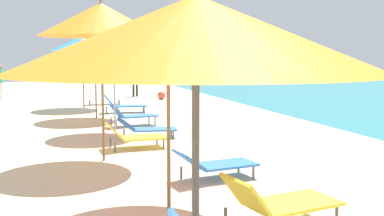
# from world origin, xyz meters

# --- Properties ---
(umbrella_second) EXTENTS (2.29, 2.29, 2.45)m
(umbrella_second) POSITION_xyz_m (-1.05, 3.30, 2.15)
(umbrella_second) COLOR #4C4C51
(umbrella_second) RESTS_ON ground
(umbrella_third) EXTENTS (2.20, 2.20, 2.55)m
(umbrella_third) POSITION_xyz_m (-0.52, 6.38, 2.19)
(umbrella_third) COLOR olive
(umbrella_third) RESTS_ON ground
(lounger_third_shoreside) EXTENTS (1.43, 0.79, 0.51)m
(lounger_third_shoreside) POSITION_xyz_m (0.54, 7.66, 0.26)
(lounger_third_shoreside) COLOR blue
(lounger_third_shoreside) RESTS_ON ground
(lounger_third_inland) EXTENTS (1.49, 0.91, 0.68)m
(lounger_third_inland) POSITION_xyz_m (0.57, 5.36, 0.33)
(lounger_third_inland) COLOR yellow
(lounger_third_inland) RESTS_ON ground
(umbrella_fourth) EXTENTS (2.35, 2.35, 3.08)m
(umbrella_fourth) POSITION_xyz_m (-1.11, 9.53, 2.70)
(umbrella_fourth) COLOR olive
(umbrella_fourth) RESTS_ON ground
(lounger_fourth_shoreside) EXTENTS (1.33, 0.75, 0.56)m
(lounger_fourth_shoreside) POSITION_xyz_m (-0.34, 10.60, 0.28)
(lounger_fourth_shoreside) COLOR yellow
(lounger_fourth_shoreside) RESTS_ON ground
(umbrella_fifth) EXTENTS (2.10, 2.10, 2.70)m
(umbrella_fifth) POSITION_xyz_m (-0.53, 12.80, 2.40)
(umbrella_fifth) COLOR silver
(umbrella_fifth) RESTS_ON ground
(lounger_fifth_shoreside) EXTENTS (1.44, 0.84, 0.68)m
(lounger_fifth_shoreside) POSITION_xyz_m (0.08, 13.89, 0.34)
(lounger_fifth_shoreside) COLOR blue
(lounger_fifth_shoreside) RESTS_ON ground
(lounger_fifth_inland) EXTENTS (1.53, 0.77, 0.52)m
(lounger_fifth_inland) POSITION_xyz_m (0.14, 11.84, 0.25)
(lounger_fifth_inland) COLOR blue
(lounger_fifth_inland) RESTS_ON ground
(umbrella_sixth) EXTENTS (2.47, 2.47, 2.62)m
(umbrella_sixth) POSITION_xyz_m (-0.80, 15.90, 2.33)
(umbrella_sixth) COLOR olive
(umbrella_sixth) RESTS_ON ground
(lounger_sixth_shoreside) EXTENTS (1.55, 0.67, 0.66)m
(lounger_sixth_shoreside) POSITION_xyz_m (0.27, 17.18, 0.30)
(lounger_sixth_shoreside) COLOR blue
(lounger_sixth_shoreside) RESTS_ON ground
(umbrella_farthest) EXTENTS (2.44, 2.44, 2.87)m
(umbrella_farthest) POSITION_xyz_m (-1.06, 19.13, 2.53)
(umbrella_farthest) COLOR olive
(umbrella_farthest) RESTS_ON ground
(lounger_farthest_shoreside) EXTENTS (1.42, 0.68, 0.61)m
(lounger_farthest_shoreside) POSITION_xyz_m (-0.20, 20.34, 0.27)
(lounger_farthest_shoreside) COLOR white
(lounger_farthest_shoreside) RESTS_ON ground
(person_walking_near) EXTENTS (0.31, 0.40, 1.66)m
(person_walking_near) POSITION_xyz_m (-4.60, 23.41, 1.01)
(person_walking_near) COLOR silver
(person_walking_near) RESTS_ON ground
(person_walking_mid) EXTENTS (0.39, 0.28, 1.51)m
(person_walking_mid) POSITION_xyz_m (1.71, 23.94, 0.90)
(person_walking_mid) COLOR #262628
(person_walking_mid) RESTS_ON ground
(beach_ball) EXTENTS (0.39, 0.39, 0.39)m
(beach_ball) POSITION_xyz_m (2.64, 21.90, 0.19)
(beach_ball) COLOR #E54C38
(beach_ball) RESTS_ON ground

